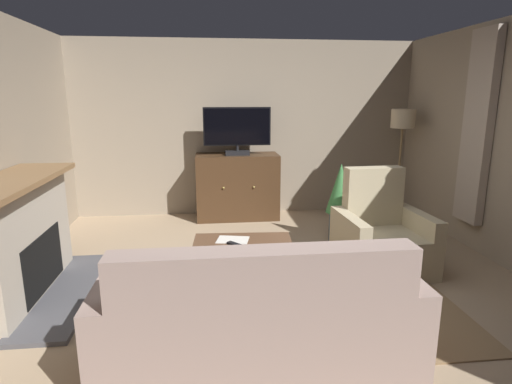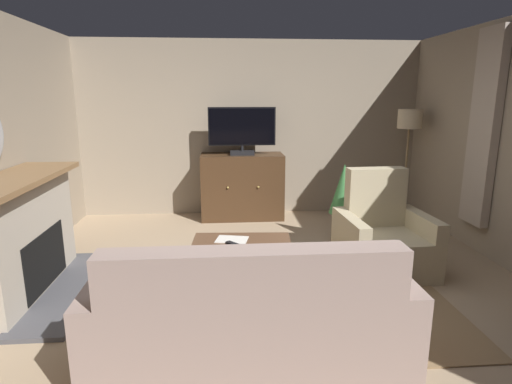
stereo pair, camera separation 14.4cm
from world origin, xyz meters
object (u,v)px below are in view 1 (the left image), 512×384
floor_lamp (402,129)px  folded_newspaper (233,240)px  tv_remote (235,245)px  fireplace (18,242)px  television (237,130)px  sofa_floral (258,323)px  tv_cabinet (237,188)px  coffee_table (243,248)px  potted_plant_small_fern_corner (340,198)px  armchair_facing_sofa (381,238)px

floor_lamp → folded_newspaper: bearing=-142.0°
tv_remote → floor_lamp: size_ratio=0.10×
fireplace → television: size_ratio=1.80×
floor_lamp → tv_remote: bearing=-139.9°
fireplace → folded_newspaper: bearing=1.2°
sofa_floral → fireplace: bearing=148.1°
tv_cabinet → coffee_table: bearing=-92.8°
coffee_table → potted_plant_small_fern_corner: (1.31, 1.13, 0.18)m
tv_cabinet → sofa_floral: (-0.12, -3.59, -0.14)m
folded_newspaper → sofa_floral: size_ratio=0.14×
potted_plant_small_fern_corner → tv_cabinet: bearing=134.2°
potted_plant_small_fern_corner → armchair_facing_sofa: bearing=-77.3°
folded_newspaper → sofa_floral: bearing=-73.4°
television → floor_lamp: television is taller
fireplace → floor_lamp: size_ratio=1.08×
sofa_floral → potted_plant_small_fern_corner: (1.31, 2.36, 0.25)m
tv_remote → folded_newspaper: (-0.01, 0.15, -0.01)m
armchair_facing_sofa → potted_plant_small_fern_corner: 0.90m
sofa_floral → floor_lamp: size_ratio=1.29×
sofa_floral → armchair_facing_sofa: armchair_facing_sofa is taller
tv_remote → tv_cabinet: bearing=133.9°
floor_lamp → armchair_facing_sofa: bearing=-119.2°
fireplace → armchair_facing_sofa: 3.54m
sofa_floral → floor_lamp: bearing=53.0°
tv_cabinet → television: 0.87m
tv_remote → potted_plant_small_fern_corner: potted_plant_small_fern_corner is taller
tv_cabinet → sofa_floral: bearing=-91.8°
television → folded_newspaper: size_ratio=3.24×
potted_plant_small_fern_corner → floor_lamp: (1.21, 0.98, 0.76)m
tv_remote → folded_newspaper: 0.15m
coffee_table → television: bearing=87.1°
folded_newspaper → television: bearing=97.3°
television → armchair_facing_sofa: television is taller
folded_newspaper → sofa_floral: sofa_floral is taller
armchair_facing_sofa → floor_lamp: size_ratio=0.65×
armchair_facing_sofa → potted_plant_small_fern_corner: size_ratio=1.05×
tv_remote → potted_plant_small_fern_corner: (1.39, 1.21, 0.11)m
coffee_table → potted_plant_small_fern_corner: bearing=40.9°
tv_remote → folded_newspaper: tv_remote is taller
coffee_table → sofa_floral: sofa_floral is taller
sofa_floral → folded_newspaper: bearing=94.0°
television → tv_cabinet: bearing=90.0°
tv_cabinet → potted_plant_small_fern_corner: bearing=-45.8°
folded_newspaper → potted_plant_small_fern_corner: potted_plant_small_fern_corner is taller
tv_remote → sofa_floral: size_ratio=0.08×
sofa_floral → tv_cabinet: bearing=88.2°
folded_newspaper → armchair_facing_sofa: 1.61m
tv_remote → potted_plant_small_fern_corner: size_ratio=0.17×
coffee_table → armchair_facing_sofa: 1.53m
potted_plant_small_fern_corner → floor_lamp: floor_lamp is taller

